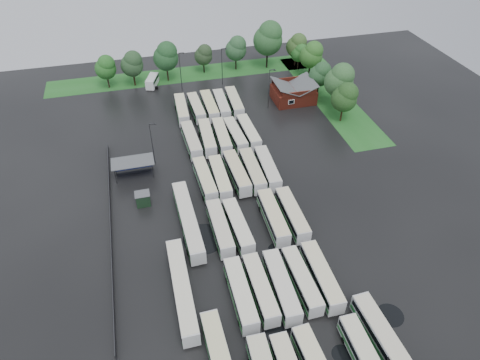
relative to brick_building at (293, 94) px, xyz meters
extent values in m
plane|color=black|center=(-24.00, -42.77, -1.87)|extent=(160.00, 160.00, 0.00)
cube|color=maroon|center=(0.00, 0.03, -0.17)|extent=(10.00, 8.00, 3.40)
cube|color=#4C4F51|center=(-2.50, 0.03, 2.43)|extent=(5.07, 8.60, 2.19)
cube|color=#4C4F51|center=(2.50, 0.03, 2.43)|extent=(5.07, 8.60, 2.19)
cube|color=maroon|center=(0.00, -3.97, 2.03)|extent=(9.00, 0.20, 1.20)
cube|color=silver|center=(-2.00, -4.02, 0.13)|extent=(1.60, 0.12, 1.20)
cylinder|color=#2D2D30|center=(-44.80, -22.77, -0.17)|extent=(0.16, 0.16, 3.40)
cylinder|color=#2D2D30|center=(-37.60, -22.77, -0.17)|extent=(0.16, 0.16, 3.40)
cylinder|color=#2D2D30|center=(-44.80, -19.57, -0.17)|extent=(0.16, 0.16, 3.40)
cylinder|color=#2D2D30|center=(-37.60, -19.57, -0.17)|extent=(0.16, 0.16, 3.40)
cube|color=#4C4F51|center=(-41.20, -21.17, 1.63)|extent=(8.20, 4.20, 0.15)
cube|color=navy|center=(-41.20, -19.27, -0.27)|extent=(7.60, 0.08, 2.60)
cube|color=black|center=(-40.20, -30.17, -0.62)|extent=(2.50, 2.00, 2.50)
cube|color=#4C4F51|center=(-40.20, -30.17, 0.69)|extent=(2.70, 2.20, 0.12)
cube|color=#206220|center=(-22.00, 22.03, -1.86)|extent=(80.00, 10.00, 0.01)
cube|color=#206220|center=(10.00, 0.03, -1.86)|extent=(10.00, 50.00, 0.01)
cube|color=#2D2D30|center=(-46.20, -34.77, -1.27)|extent=(0.10, 50.00, 1.20)
cylinder|color=black|center=(-25.33, -65.04, -1.44)|extent=(2.44, 0.92, 0.92)
cylinder|color=black|center=(-21.90, -64.74, -1.43)|extent=(2.45, 0.92, 0.92)
cube|color=silver|center=(-15.45, -68.47, -0.13)|extent=(2.46, 11.41, 2.61)
cube|color=black|center=(-15.45, -68.47, 0.39)|extent=(2.51, 10.95, 0.84)
cube|color=beige|center=(-15.45, -68.47, 1.22)|extent=(2.36, 11.07, 0.11)
cylinder|color=black|center=(-15.45, -64.83, -1.44)|extent=(2.42, 0.91, 0.91)
cube|color=silver|center=(-28.26, -55.09, -0.07)|extent=(2.53, 11.82, 2.71)
cube|color=black|center=(-28.26, -55.09, 0.47)|extent=(2.59, 11.35, 0.87)
cube|color=#1F7D27|center=(-28.26, -55.09, -0.67)|extent=(2.58, 11.58, 0.60)
cube|color=#E9E4C5|center=(-28.26, -55.09, 1.33)|extent=(2.43, 11.46, 0.12)
cylinder|color=black|center=(-28.26, -58.87, -1.42)|extent=(2.51, 0.94, 0.94)
cylinder|color=black|center=(-28.26, -51.32, -1.42)|extent=(2.51, 0.94, 0.94)
cube|color=silver|center=(-25.23, -54.92, -0.11)|extent=(2.49, 11.59, 2.65)
cube|color=black|center=(-25.23, -54.92, 0.42)|extent=(2.54, 11.12, 0.85)
cube|color=#207C29|center=(-25.23, -54.92, -0.69)|extent=(2.54, 11.35, 0.58)
cube|color=beige|center=(-25.23, -54.92, 1.27)|extent=(2.39, 11.24, 0.12)
cylinder|color=black|center=(-25.23, -58.62, -1.43)|extent=(2.46, 0.93, 0.93)
cylinder|color=black|center=(-25.23, -51.21, -1.43)|extent=(2.46, 0.93, 0.93)
cube|color=silver|center=(-22.16, -55.28, -0.04)|extent=(2.83, 12.08, 2.75)
cube|color=black|center=(-22.16, -55.28, 0.51)|extent=(2.88, 11.60, 0.88)
cube|color=#217328|center=(-22.16, -55.28, -0.64)|extent=(2.87, 11.84, 0.61)
cube|color=beige|center=(-22.16, -55.28, 1.39)|extent=(2.72, 11.72, 0.12)
cylinder|color=black|center=(-22.16, -59.13, -1.42)|extent=(2.55, 0.96, 0.96)
cylinder|color=black|center=(-22.16, -51.44, -1.42)|extent=(2.55, 0.96, 0.96)
cube|color=silver|center=(-18.87, -54.97, -0.13)|extent=(2.58, 11.46, 2.62)
cube|color=black|center=(-18.87, -54.97, 0.40)|extent=(2.63, 11.01, 0.84)
cube|color=#1A7E2B|center=(-18.87, -54.97, -0.70)|extent=(2.62, 11.24, 0.58)
cube|color=beige|center=(-18.87, -54.97, 1.23)|extent=(2.48, 11.12, 0.11)
cylinder|color=black|center=(-18.87, -58.62, -1.44)|extent=(2.43, 0.91, 0.91)
cylinder|color=black|center=(-18.87, -51.31, -1.44)|extent=(2.43, 0.91, 0.91)
cube|color=silver|center=(-15.75, -55.09, -0.04)|extent=(2.70, 12.02, 2.75)
cube|color=black|center=(-15.75, -55.09, 0.51)|extent=(2.75, 11.54, 0.88)
cube|color=#267532|center=(-15.75, -55.09, -0.65)|extent=(2.75, 11.78, 0.60)
cube|color=beige|center=(-15.75, -55.09, 1.38)|extent=(2.60, 11.66, 0.12)
cylinder|color=black|center=(-15.75, -58.93, -1.42)|extent=(2.55, 0.96, 0.96)
cylinder|color=black|center=(-15.75, -51.26, -1.42)|extent=(2.55, 0.96, 0.96)
cube|color=silver|center=(-28.26, -41.42, -0.08)|extent=(2.52, 11.76, 2.69)
cube|color=black|center=(-28.26, -41.42, 0.46)|extent=(2.57, 11.30, 0.86)
cube|color=#2D8137|center=(-28.26, -41.42, -0.67)|extent=(2.56, 11.53, 0.59)
cube|color=beige|center=(-28.26, -41.42, 1.32)|extent=(2.42, 11.41, 0.12)
cylinder|color=black|center=(-28.26, -45.18, -1.43)|extent=(2.50, 0.94, 0.94)
cylinder|color=black|center=(-28.26, -37.66, -1.43)|extent=(2.50, 0.94, 0.94)
cube|color=silver|center=(-25.22, -41.75, -0.10)|extent=(2.90, 11.68, 2.66)
cube|color=black|center=(-25.22, -41.75, 0.43)|extent=(2.94, 11.22, 0.85)
cube|color=#2E7A34|center=(-25.22, -41.75, -0.69)|extent=(2.94, 11.46, 0.58)
cube|color=silver|center=(-25.22, -41.75, 1.27)|extent=(2.79, 11.33, 0.12)
cylinder|color=black|center=(-25.22, -45.46, -1.43)|extent=(2.46, 0.93, 0.93)
cylinder|color=black|center=(-25.22, -38.04, -1.43)|extent=(2.46, 0.93, 0.93)
cube|color=silver|center=(-18.83, -41.22, -0.03)|extent=(2.75, 12.09, 2.76)
cube|color=black|center=(-18.83, -41.22, 0.52)|extent=(2.80, 11.61, 0.88)
cube|color=#2B7030|center=(-18.83, -41.22, -0.64)|extent=(2.80, 11.85, 0.61)
cube|color=beige|center=(-18.83, -41.22, 1.40)|extent=(2.65, 11.73, 0.12)
cylinder|color=black|center=(-18.83, -45.08, -1.41)|extent=(2.56, 0.96, 0.96)
cylinder|color=black|center=(-18.83, -37.37, -1.41)|extent=(2.56, 0.96, 0.96)
cube|color=silver|center=(-15.41, -41.41, -0.06)|extent=(2.60, 11.91, 2.72)
cube|color=black|center=(-15.41, -41.41, 0.49)|extent=(2.66, 11.44, 0.87)
cube|color=#1F8129|center=(-15.41, -41.41, -0.66)|extent=(2.65, 11.68, 0.60)
cube|color=beige|center=(-15.41, -41.41, 1.35)|extent=(2.50, 11.56, 0.12)
cylinder|color=black|center=(-15.41, -45.22, -1.42)|extent=(2.53, 0.95, 0.95)
cylinder|color=black|center=(-15.41, -37.61, -1.42)|extent=(2.53, 0.95, 0.95)
cube|color=silver|center=(-28.26, -28.04, -0.11)|extent=(2.85, 11.64, 2.65)
cube|color=black|center=(-28.26, -28.04, 0.42)|extent=(2.89, 11.18, 0.85)
cube|color=#217430|center=(-28.26, -28.04, -0.69)|extent=(2.89, 11.41, 0.58)
cube|color=beige|center=(-28.26, -28.04, 1.26)|extent=(2.74, 11.29, 0.12)
cylinder|color=black|center=(-28.26, -31.74, -1.43)|extent=(2.46, 0.92, 0.92)
cylinder|color=black|center=(-28.26, -24.35, -1.43)|extent=(2.46, 0.92, 0.92)
cube|color=silver|center=(-25.31, -28.29, -0.11)|extent=(2.56, 11.60, 2.65)
cube|color=black|center=(-25.31, -28.29, 0.42)|extent=(2.61, 11.14, 0.85)
cube|color=#218331|center=(-25.31, -28.29, -0.69)|extent=(2.60, 11.37, 0.58)
cube|color=beige|center=(-25.31, -28.29, 1.27)|extent=(2.46, 11.25, 0.12)
cylinder|color=black|center=(-25.31, -32.00, -1.43)|extent=(2.46, 0.93, 0.93)
cylinder|color=black|center=(-25.31, -24.59, -1.43)|extent=(2.46, 0.93, 0.93)
cube|color=silver|center=(-21.84, -27.67, -0.04)|extent=(2.90, 12.07, 2.75)
cube|color=black|center=(-21.84, -27.67, 0.51)|extent=(2.95, 11.60, 0.88)
cube|color=#22742B|center=(-21.84, -27.67, -0.65)|extent=(2.94, 11.84, 0.60)
cube|color=beige|center=(-21.84, -27.67, 1.38)|extent=(2.79, 11.71, 0.12)
cylinder|color=black|center=(-21.84, -31.51, -1.42)|extent=(2.55, 0.96, 0.96)
cylinder|color=black|center=(-21.84, -23.83, -1.42)|extent=(2.55, 0.96, 0.96)
cube|color=silver|center=(-18.71, -27.80, -0.05)|extent=(2.62, 11.97, 2.74)
cube|color=black|center=(-18.71, -27.80, 0.50)|extent=(2.68, 11.50, 0.88)
cube|color=#16751D|center=(-18.71, -27.80, -0.65)|extent=(2.67, 11.74, 0.60)
cube|color=beige|center=(-18.71, -27.80, 1.37)|extent=(2.52, 11.62, 0.12)
cylinder|color=black|center=(-18.71, -31.62, -1.42)|extent=(2.54, 0.96, 0.96)
cylinder|color=black|center=(-18.71, -23.97, -1.42)|extent=(2.54, 0.96, 0.96)
cube|color=silver|center=(-15.64, -27.84, -0.04)|extent=(3.01, 12.12, 2.76)
cube|color=black|center=(-15.64, -27.84, 0.52)|extent=(3.05, 11.65, 0.88)
cube|color=#197726|center=(-15.64, -27.84, -0.64)|extent=(3.05, 11.89, 0.61)
cube|color=beige|center=(-15.64, -27.84, 1.39)|extent=(2.89, 11.76, 0.12)
cylinder|color=black|center=(-15.64, -31.69, -1.41)|extent=(2.56, 0.96, 0.96)
cylinder|color=black|center=(-15.64, -23.99, -1.41)|extent=(2.56, 0.96, 0.96)
cube|color=silver|center=(-28.52, -14.21, -0.05)|extent=(2.87, 11.98, 2.73)
cube|color=black|center=(-28.52, -14.21, 0.49)|extent=(2.92, 11.51, 0.87)
cube|color=#25792F|center=(-28.52, -14.21, -0.66)|extent=(2.92, 11.75, 0.60)
cube|color=beige|center=(-28.52, -14.21, 1.36)|extent=(2.76, 11.62, 0.12)
cylinder|color=black|center=(-28.52, -18.02, -1.42)|extent=(2.53, 0.95, 0.95)
cylinder|color=black|center=(-28.52, -10.40, -1.42)|extent=(2.53, 0.95, 0.95)
cube|color=silver|center=(-25.02, -14.04, -0.07)|extent=(3.03, 11.92, 2.71)
cube|color=black|center=(-25.02, -14.04, 0.47)|extent=(3.07, 11.46, 0.87)
cube|color=#227B30|center=(-25.02, -14.04, -0.66)|extent=(3.07, 11.69, 0.60)
cube|color=beige|center=(-25.02, -14.04, 1.34)|extent=(2.91, 11.57, 0.12)
cylinder|color=black|center=(-25.02, -17.83, -1.42)|extent=(2.51, 0.95, 0.95)
cylinder|color=black|center=(-25.02, -10.26, -1.42)|extent=(2.51, 0.95, 0.95)
cube|color=silver|center=(-21.84, -14.36, -0.08)|extent=(2.90, 11.85, 2.70)
cube|color=black|center=(-21.84, -14.36, 0.46)|extent=(2.94, 11.38, 0.86)
cube|color=#237F2C|center=(-21.84, -14.36, -0.67)|extent=(2.94, 11.61, 0.59)
cube|color=beige|center=(-21.84, -14.36, 1.32)|extent=(2.79, 11.49, 0.12)
cylinder|color=black|center=(-21.84, -18.12, -1.42)|extent=(2.50, 0.94, 0.94)
cylinder|color=black|center=(-21.84, -10.60, -1.42)|extent=(2.50, 0.94, 0.94)
cube|color=silver|center=(-18.84, -14.48, -0.12)|extent=(2.95, 11.57, 2.63)
cube|color=black|center=(-18.84, -14.48, 0.40)|extent=(2.99, 11.12, 0.84)
cube|color=#2B8333|center=(-18.84, -14.48, -0.70)|extent=(2.99, 11.35, 0.58)
cube|color=beige|center=(-18.84, -14.48, 1.24)|extent=(2.84, 11.22, 0.11)
cylinder|color=black|center=(-18.84, -18.15, -1.44)|extent=(2.44, 0.92, 0.92)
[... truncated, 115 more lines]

